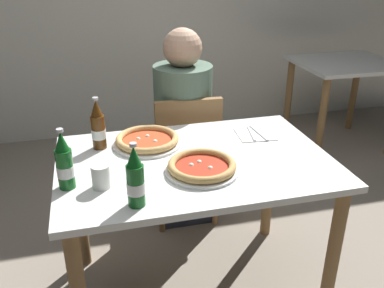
{
  "coord_description": "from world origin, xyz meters",
  "views": [
    {
      "loc": [
        -0.42,
        -1.58,
        1.59
      ],
      "look_at": [
        0.0,
        0.05,
        0.8
      ],
      "focal_mm": 38.83,
      "sensor_mm": 36.0,
      "label": 1
    }
  ],
  "objects_px": {
    "dining_table_background": "(343,80)",
    "napkin_with_cutlery": "(255,134)",
    "beer_bottle_center": "(135,180)",
    "beer_bottle_right": "(98,127)",
    "dining_table_main": "(195,181)",
    "diner_seated": "(183,133)",
    "pizza_margherita_near": "(202,167)",
    "paper_cup": "(101,176)",
    "chair_behind_table": "(185,152)",
    "beer_bottle_left": "(64,163)",
    "pizza_marinara_far": "(147,140)"
  },
  "relations": [
    {
      "from": "dining_table_main",
      "to": "beer_bottle_left",
      "type": "bearing_deg",
      "value": -168.44
    },
    {
      "from": "pizza_marinara_far",
      "to": "pizza_margherita_near",
      "type": "bearing_deg",
      "value": -60.93
    },
    {
      "from": "dining_table_background",
      "to": "napkin_with_cutlery",
      "type": "bearing_deg",
      "value": -137.08
    },
    {
      "from": "beer_bottle_right",
      "to": "paper_cup",
      "type": "bearing_deg",
      "value": -91.95
    },
    {
      "from": "chair_behind_table",
      "to": "beer_bottle_left",
      "type": "relative_size",
      "value": 3.44
    },
    {
      "from": "chair_behind_table",
      "to": "beer_bottle_left",
      "type": "height_order",
      "value": "beer_bottle_left"
    },
    {
      "from": "diner_seated",
      "to": "beer_bottle_left",
      "type": "distance_m",
      "value": 1.04
    },
    {
      "from": "beer_bottle_center",
      "to": "napkin_with_cutlery",
      "type": "xyz_separation_m",
      "value": [
        0.66,
        0.49,
        -0.1
      ]
    },
    {
      "from": "dining_table_main",
      "to": "beer_bottle_right",
      "type": "bearing_deg",
      "value": 151.01
    },
    {
      "from": "dining_table_main",
      "to": "beer_bottle_left",
      "type": "relative_size",
      "value": 4.86
    },
    {
      "from": "pizza_marinara_far",
      "to": "chair_behind_table",
      "type": "bearing_deg",
      "value": 55.43
    },
    {
      "from": "pizza_margherita_near",
      "to": "pizza_marinara_far",
      "type": "xyz_separation_m",
      "value": [
        -0.18,
        0.32,
        -0.0
      ]
    },
    {
      "from": "dining_table_main",
      "to": "paper_cup",
      "type": "xyz_separation_m",
      "value": [
        -0.41,
        -0.14,
        0.16
      ]
    },
    {
      "from": "dining_table_background",
      "to": "napkin_with_cutlery",
      "type": "height_order",
      "value": "napkin_with_cutlery"
    },
    {
      "from": "beer_bottle_left",
      "to": "beer_bottle_right",
      "type": "height_order",
      "value": "same"
    },
    {
      "from": "dining_table_background",
      "to": "pizza_margherita_near",
      "type": "relative_size",
      "value": 2.57
    },
    {
      "from": "dining_table_main",
      "to": "paper_cup",
      "type": "height_order",
      "value": "paper_cup"
    },
    {
      "from": "beer_bottle_center",
      "to": "napkin_with_cutlery",
      "type": "bearing_deg",
      "value": 36.41
    },
    {
      "from": "paper_cup",
      "to": "pizza_margherita_near",
      "type": "bearing_deg",
      "value": 3.67
    },
    {
      "from": "chair_behind_table",
      "to": "napkin_with_cutlery",
      "type": "height_order",
      "value": "chair_behind_table"
    },
    {
      "from": "chair_behind_table",
      "to": "pizza_margherita_near",
      "type": "xyz_separation_m",
      "value": [
        -0.1,
        -0.73,
        0.29
      ]
    },
    {
      "from": "dining_table_background",
      "to": "pizza_margherita_near",
      "type": "distance_m",
      "value": 2.27
    },
    {
      "from": "beer_bottle_center",
      "to": "paper_cup",
      "type": "xyz_separation_m",
      "value": [
        -0.12,
        0.16,
        -0.06
      ]
    },
    {
      "from": "pizza_marinara_far",
      "to": "beer_bottle_left",
      "type": "bearing_deg",
      "value": -139.06
    },
    {
      "from": "beer_bottle_center",
      "to": "beer_bottle_right",
      "type": "relative_size",
      "value": 1.0
    },
    {
      "from": "dining_table_background",
      "to": "napkin_with_cutlery",
      "type": "relative_size",
      "value": 4.13
    },
    {
      "from": "diner_seated",
      "to": "dining_table_background",
      "type": "relative_size",
      "value": 1.51
    },
    {
      "from": "napkin_with_cutlery",
      "to": "beer_bottle_right",
      "type": "bearing_deg",
      "value": 177.25
    },
    {
      "from": "pizza_margherita_near",
      "to": "beer_bottle_center",
      "type": "bearing_deg",
      "value": -147.97
    },
    {
      "from": "dining_table_main",
      "to": "pizza_margherita_near",
      "type": "bearing_deg",
      "value": -90.76
    },
    {
      "from": "pizza_margherita_near",
      "to": "diner_seated",
      "type": "bearing_deg",
      "value": 82.38
    },
    {
      "from": "beer_bottle_center",
      "to": "paper_cup",
      "type": "relative_size",
      "value": 2.6
    },
    {
      "from": "diner_seated",
      "to": "beer_bottle_center",
      "type": "relative_size",
      "value": 4.89
    },
    {
      "from": "pizza_marinara_far",
      "to": "paper_cup",
      "type": "relative_size",
      "value": 3.44
    },
    {
      "from": "diner_seated",
      "to": "beer_bottle_right",
      "type": "bearing_deg",
      "value": -138.9
    },
    {
      "from": "pizza_marinara_far",
      "to": "diner_seated",
      "type": "bearing_deg",
      "value": 58.31
    },
    {
      "from": "dining_table_main",
      "to": "beer_bottle_left",
      "type": "distance_m",
      "value": 0.59
    },
    {
      "from": "pizza_marinara_far",
      "to": "beer_bottle_right",
      "type": "relative_size",
      "value": 1.32
    },
    {
      "from": "beer_bottle_right",
      "to": "napkin_with_cutlery",
      "type": "height_order",
      "value": "beer_bottle_right"
    },
    {
      "from": "dining_table_background",
      "to": "beer_bottle_right",
      "type": "distance_m",
      "value": 2.4
    },
    {
      "from": "chair_behind_table",
      "to": "beer_bottle_right",
      "type": "xyz_separation_m",
      "value": [
        -0.5,
        -0.39,
        0.37
      ]
    },
    {
      "from": "beer_bottle_center",
      "to": "paper_cup",
      "type": "height_order",
      "value": "beer_bottle_center"
    },
    {
      "from": "beer_bottle_right",
      "to": "dining_table_main",
      "type": "bearing_deg",
      "value": -28.99
    },
    {
      "from": "dining_table_main",
      "to": "diner_seated",
      "type": "bearing_deg",
      "value": 81.19
    },
    {
      "from": "diner_seated",
      "to": "beer_bottle_right",
      "type": "height_order",
      "value": "diner_seated"
    },
    {
      "from": "pizza_margherita_near",
      "to": "dining_table_background",
      "type": "bearing_deg",
      "value": 42.23
    },
    {
      "from": "dining_table_background",
      "to": "beer_bottle_center",
      "type": "bearing_deg",
      "value": -139.13
    },
    {
      "from": "beer_bottle_left",
      "to": "napkin_with_cutlery",
      "type": "relative_size",
      "value": 1.27
    },
    {
      "from": "diner_seated",
      "to": "pizza_marinara_far",
      "type": "height_order",
      "value": "diner_seated"
    },
    {
      "from": "dining_table_main",
      "to": "diner_seated",
      "type": "distance_m",
      "value": 0.67
    }
  ]
}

